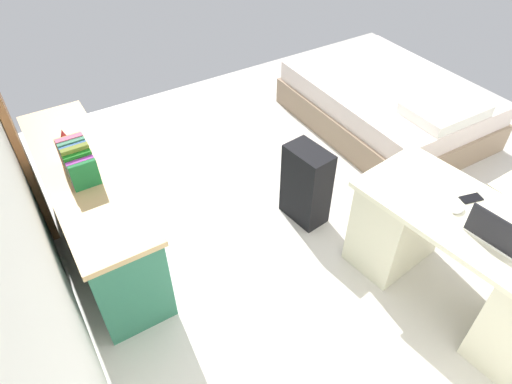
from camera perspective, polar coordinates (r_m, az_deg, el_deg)
ground_plane at (r=3.78m, az=12.22°, el=-2.93°), size 5.42×5.42×0.00m
desk at (r=3.16m, az=24.59°, el=-7.93°), size 1.51×0.82×0.74m
credenza at (r=3.44m, az=-19.93°, el=-2.00°), size 1.80×0.48×0.73m
bed at (r=4.80m, az=16.27°, el=10.62°), size 1.93×1.44×0.58m
suitcase_black at (r=3.50m, az=6.37°, el=0.91°), size 0.38×0.26×0.65m
laptop at (r=2.82m, az=28.28°, el=-4.67°), size 0.33×0.25×0.21m
computer_mouse at (r=2.93m, az=24.25°, el=-2.00°), size 0.07×0.11×0.03m
cell_phone_by_mouse at (r=3.06m, az=25.63°, el=-0.72°), size 0.10×0.15×0.01m
book_row at (r=3.12m, az=-21.75°, el=3.87°), size 0.35×0.17×0.24m
figurine_small at (r=3.48m, az=-23.21°, el=6.53°), size 0.08×0.08×0.11m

